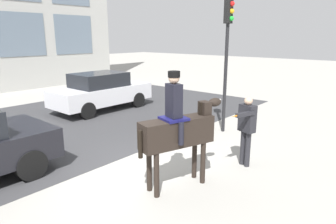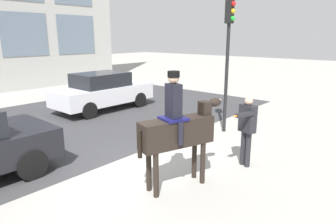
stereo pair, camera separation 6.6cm
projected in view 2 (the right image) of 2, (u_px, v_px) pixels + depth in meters
ground_plane at (131, 165)px, 7.46m from camera, size 80.00×80.00×0.00m
road_surface at (40, 128)px, 10.50m from camera, size 19.28×8.50×0.01m
mounted_horse_lead at (178, 129)px, 6.13m from camera, size 1.95×0.91×2.47m
pedestrian_bystander at (247, 126)px, 7.21m from camera, size 0.90×0.45×1.74m
street_car_far_lane at (103, 91)px, 12.99m from camera, size 4.34×1.88×1.62m
traffic_light at (228, 46)px, 9.46m from camera, size 0.24×0.29×4.24m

